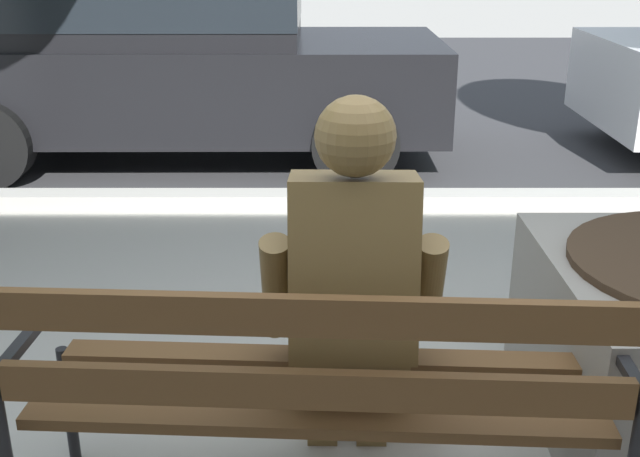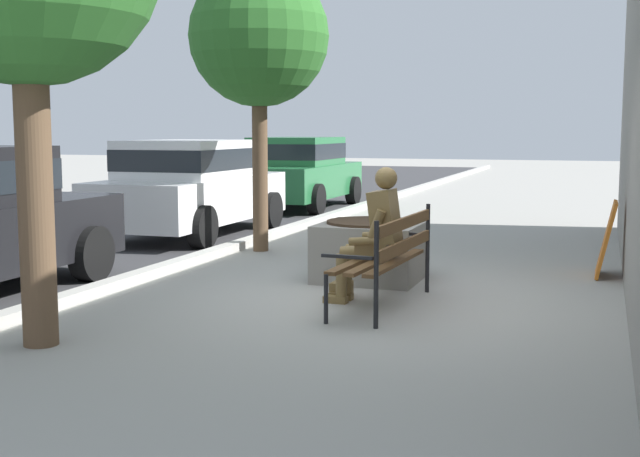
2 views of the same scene
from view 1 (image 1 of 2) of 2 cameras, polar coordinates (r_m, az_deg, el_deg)
name	(u,v)px [view 1 (image 1 of 2)]	position (r m, az deg, el deg)	size (l,w,h in m)	color
street_surface	(343,84)	(9.76, 1.68, 10.48)	(60.00, 9.00, 0.01)	#38383A
curb_stone	(360,201)	(5.29, 2.93, 2.02)	(60.00, 0.20, 0.12)	#B2AFA8
park_bench	(317,382)	(2.31, -0.19, -11.12)	(1.82, 0.63, 0.95)	brown
bronze_statue_seated	(358,310)	(2.44, 2.77, -5.99)	(0.64, 0.76, 1.37)	brown
parked_car_black	(181,54)	(6.54, -10.12, 12.42)	(4.11, 1.94, 1.56)	black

